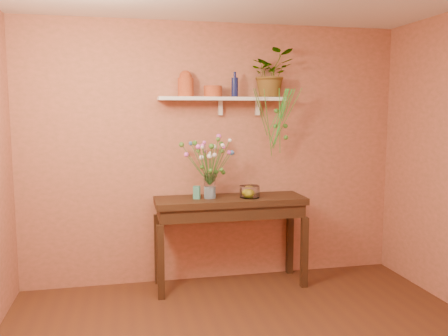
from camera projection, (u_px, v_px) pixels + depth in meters
room at (275, 181)px, 2.94m from camera, size 4.04×4.04×2.70m
sideboard at (230, 210)px, 4.72m from camera, size 1.52×0.49×0.92m
wall_shelf at (223, 99)px, 4.71m from camera, size 1.30×0.24×0.19m
terracotta_jug at (186, 84)px, 4.63m from camera, size 0.20×0.20×0.26m
terracotta_pot at (213, 91)px, 4.69m from camera, size 0.23×0.23×0.11m
blue_bottle at (235, 87)px, 4.70m from camera, size 0.07×0.07×0.25m
spider_plant at (271, 74)px, 4.80m from camera, size 0.44×0.38×0.49m
plant_fronds at (279, 120)px, 4.71m from camera, size 0.47×0.29×0.69m
glass_vase at (210, 188)px, 4.65m from camera, size 0.12×0.12×0.25m
bouquet at (209, 154)px, 4.61m from camera, size 0.56×0.41×0.51m
glass_bowl at (250, 192)px, 4.69m from camera, size 0.20×0.20×0.12m
lemon at (249, 193)px, 4.70m from camera, size 0.09×0.09×0.09m
carton at (197, 192)px, 4.62m from camera, size 0.08×0.07×0.13m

